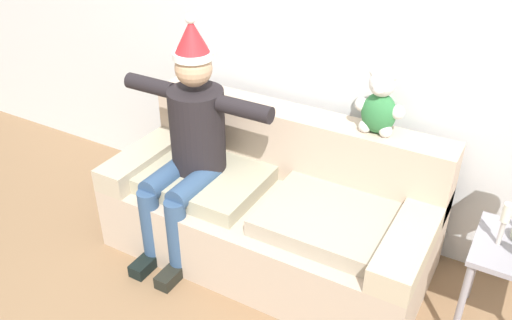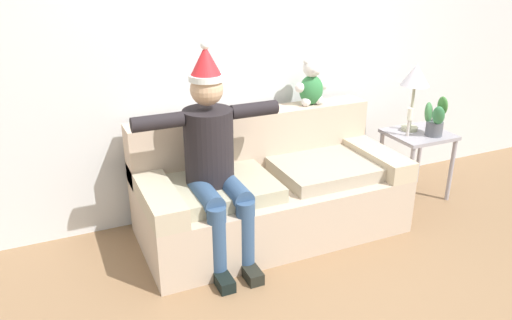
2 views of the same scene
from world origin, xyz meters
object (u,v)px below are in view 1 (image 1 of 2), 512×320
at_px(person_seated, 189,140).
at_px(teddy_bear, 380,105).
at_px(candle_tall, 505,219).
at_px(couch, 273,207).

xyz_separation_m(person_seated, teddy_bear, (1.00, 0.45, 0.28)).
xyz_separation_m(teddy_bear, candle_tall, (0.77, -0.31, -0.30)).
height_order(person_seated, teddy_bear, person_seated).
bearing_deg(teddy_bear, person_seated, -155.73).
height_order(teddy_bear, candle_tall, teddy_bear).
bearing_deg(teddy_bear, candle_tall, -21.99).
xyz_separation_m(couch, candle_tall, (1.28, -0.03, 0.41)).
bearing_deg(teddy_bear, couch, -151.28).
relative_size(teddy_bear, candle_tall, 1.58).
relative_size(person_seated, candle_tall, 6.26).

